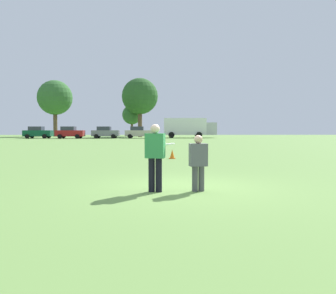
{
  "coord_description": "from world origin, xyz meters",
  "views": [
    {
      "loc": [
        -0.63,
        -9.39,
        1.59
      ],
      "look_at": [
        -0.42,
        0.89,
        1.04
      ],
      "focal_mm": 38.03,
      "sensor_mm": 36.0,
      "label": 1
    }
  ],
  "objects_px": {
    "player_defender": "(198,160)",
    "parked_car_mid_left": "(70,132)",
    "frisbee": "(170,144)",
    "traffic_cone": "(172,154)",
    "parked_car_near_left": "(38,132)",
    "box_truck": "(189,127)",
    "parked_car_mid_right": "(138,132)",
    "parked_car_center": "(105,132)",
    "player_thrower": "(155,154)"
  },
  "relations": [
    {
      "from": "player_defender",
      "to": "parked_car_mid_left",
      "type": "xyz_separation_m",
      "value": [
        -14.79,
        45.45,
        0.14
      ]
    },
    {
      "from": "frisbee",
      "to": "traffic_cone",
      "type": "relative_size",
      "value": 0.56
    },
    {
      "from": "parked_car_near_left",
      "to": "box_truck",
      "type": "height_order",
      "value": "box_truck"
    },
    {
      "from": "parked_car_near_left",
      "to": "parked_car_mid_right",
      "type": "xyz_separation_m",
      "value": [
        15.41,
        0.47,
        0.0
      ]
    },
    {
      "from": "frisbee",
      "to": "parked_car_near_left",
      "type": "bearing_deg",
      "value": 112.63
    },
    {
      "from": "frisbee",
      "to": "parked_car_center",
      "type": "distance_m",
      "value": 47.08
    },
    {
      "from": "player_thrower",
      "to": "parked_car_mid_right",
      "type": "height_order",
      "value": "parked_car_mid_right"
    },
    {
      "from": "traffic_cone",
      "to": "parked_car_mid_left",
      "type": "bearing_deg",
      "value": 111.91
    },
    {
      "from": "parked_car_near_left",
      "to": "parked_car_mid_right",
      "type": "height_order",
      "value": "same"
    },
    {
      "from": "parked_car_mid_right",
      "to": "player_defender",
      "type": "bearing_deg",
      "value": -84.56
    },
    {
      "from": "player_defender",
      "to": "frisbee",
      "type": "bearing_deg",
      "value": 168.22
    },
    {
      "from": "frisbee",
      "to": "parked_car_mid_left",
      "type": "distance_m",
      "value": 47.44
    },
    {
      "from": "parked_car_near_left",
      "to": "parked_car_mid_left",
      "type": "xyz_separation_m",
      "value": [
        5.05,
        -0.58,
        0.0
      ]
    },
    {
      "from": "parked_car_mid_right",
      "to": "box_truck",
      "type": "bearing_deg",
      "value": 18.43
    },
    {
      "from": "parked_car_mid_left",
      "to": "parked_car_near_left",
      "type": "bearing_deg",
      "value": 173.41
    },
    {
      "from": "parked_car_center",
      "to": "traffic_cone",
      "type": "bearing_deg",
      "value": -75.97
    },
    {
      "from": "traffic_cone",
      "to": "parked_car_mid_right",
      "type": "xyz_separation_m",
      "value": [
        -4.08,
        36.97,
        0.69
      ]
    },
    {
      "from": "player_defender",
      "to": "parked_car_near_left",
      "type": "height_order",
      "value": "parked_car_near_left"
    },
    {
      "from": "parked_car_near_left",
      "to": "frisbee",
      "type": "bearing_deg",
      "value": -67.37
    },
    {
      "from": "traffic_cone",
      "to": "parked_car_mid_left",
      "type": "relative_size",
      "value": 0.11
    },
    {
      "from": "parked_car_mid_right",
      "to": "box_truck",
      "type": "distance_m",
      "value": 8.5
    },
    {
      "from": "parked_car_center",
      "to": "parked_car_mid_right",
      "type": "xyz_separation_m",
      "value": [
        5.13,
        0.12,
        0.0
      ]
    },
    {
      "from": "traffic_cone",
      "to": "parked_car_near_left",
      "type": "xyz_separation_m",
      "value": [
        -19.49,
        36.5,
        0.69
      ]
    },
    {
      "from": "frisbee",
      "to": "parked_car_mid_right",
      "type": "bearing_deg",
      "value": 94.58
    },
    {
      "from": "parked_car_near_left",
      "to": "parked_car_mid_right",
      "type": "distance_m",
      "value": 15.42
    },
    {
      "from": "traffic_cone",
      "to": "parked_car_mid_right",
      "type": "height_order",
      "value": "parked_car_mid_right"
    },
    {
      "from": "traffic_cone",
      "to": "parked_car_mid_left",
      "type": "xyz_separation_m",
      "value": [
        -14.44,
        35.92,
        0.69
      ]
    },
    {
      "from": "traffic_cone",
      "to": "frisbee",
      "type": "bearing_deg",
      "value": -92.23
    },
    {
      "from": "player_thrower",
      "to": "frisbee",
      "type": "xyz_separation_m",
      "value": [
        0.36,
        0.22,
        0.23
      ]
    },
    {
      "from": "box_truck",
      "to": "traffic_cone",
      "type": "bearing_deg",
      "value": -95.69
    },
    {
      "from": "frisbee",
      "to": "parked_car_center",
      "type": "height_order",
      "value": "parked_car_center"
    },
    {
      "from": "parked_car_near_left",
      "to": "traffic_cone",
      "type": "bearing_deg",
      "value": -61.9
    },
    {
      "from": "traffic_cone",
      "to": "box_truck",
      "type": "distance_m",
      "value": 39.87
    },
    {
      "from": "player_defender",
      "to": "parked_car_mid_right",
      "type": "distance_m",
      "value": 46.71
    },
    {
      "from": "parked_car_mid_left",
      "to": "traffic_cone",
      "type": "bearing_deg",
      "value": -68.09
    },
    {
      "from": "parked_car_mid_right",
      "to": "box_truck",
      "type": "relative_size",
      "value": 0.49
    },
    {
      "from": "parked_car_mid_left",
      "to": "parked_car_center",
      "type": "relative_size",
      "value": 1.0
    },
    {
      "from": "player_defender",
      "to": "parked_car_near_left",
      "type": "distance_m",
      "value": 50.13
    },
    {
      "from": "player_defender",
      "to": "frisbee",
      "type": "height_order",
      "value": "player_defender"
    },
    {
      "from": "frisbee",
      "to": "traffic_cone",
      "type": "bearing_deg",
      "value": 87.77
    },
    {
      "from": "traffic_cone",
      "to": "parked_car_mid_left",
      "type": "height_order",
      "value": "parked_car_mid_left"
    },
    {
      "from": "player_defender",
      "to": "parked_car_center",
      "type": "xyz_separation_m",
      "value": [
        -9.56,
        46.39,
        0.14
      ]
    },
    {
      "from": "parked_car_mid_left",
      "to": "parked_car_mid_right",
      "type": "xyz_separation_m",
      "value": [
        10.36,
        1.05,
        0.0
      ]
    },
    {
      "from": "traffic_cone",
      "to": "parked_car_center",
      "type": "bearing_deg",
      "value": 104.03
    },
    {
      "from": "parked_car_mid_left",
      "to": "box_truck",
      "type": "bearing_deg",
      "value": 11.45
    },
    {
      "from": "player_defender",
      "to": "parked_car_mid_left",
      "type": "bearing_deg",
      "value": 108.03
    },
    {
      "from": "frisbee",
      "to": "parked_car_mid_left",
      "type": "bearing_deg",
      "value": 107.26
    },
    {
      "from": "player_defender",
      "to": "box_truck",
      "type": "xyz_separation_m",
      "value": [
        3.6,
        49.18,
        0.97
      ]
    },
    {
      "from": "player_thrower",
      "to": "player_defender",
      "type": "distance_m",
      "value": 1.09
    },
    {
      "from": "box_truck",
      "to": "parked_car_center",
      "type": "bearing_deg",
      "value": -168.02
    }
  ]
}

